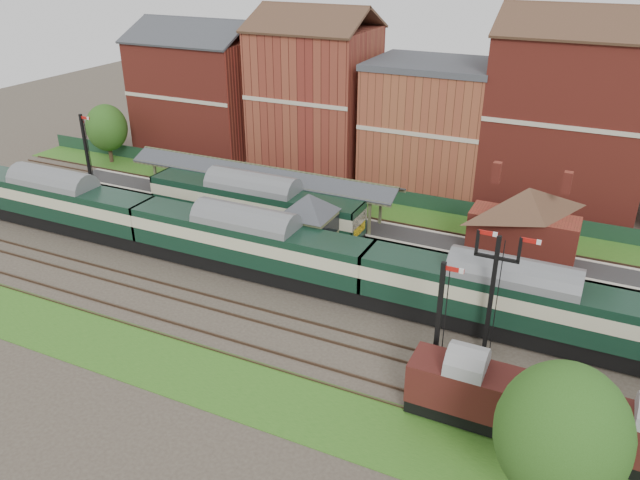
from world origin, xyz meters
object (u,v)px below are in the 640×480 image
at_px(dmu_train, 247,242).
at_px(goods_van_a, 464,388).
at_px(semaphore_bracket, 493,287).
at_px(platform_railcar, 254,205).
at_px(signal_box, 309,228).

height_order(dmu_train, goods_van_a, dmu_train).
xyz_separation_m(semaphore_bracket, dmu_train, (-18.66, 2.50, -2.02)).
bearing_deg(goods_van_a, platform_railcar, 144.86).
height_order(signal_box, platform_railcar, signal_box).
bearing_deg(platform_railcar, dmu_train, -63.29).
distance_m(semaphore_bracket, goods_van_a, 7.02).
distance_m(dmu_train, platform_railcar, 7.28).
xyz_separation_m(semaphore_bracket, platform_railcar, (-21.93, 9.00, -2.00)).
xyz_separation_m(platform_railcar, goods_van_a, (22.02, -15.50, -0.64)).
xyz_separation_m(dmu_train, platform_railcar, (-3.27, 6.50, 0.02)).
relative_size(signal_box, dmu_train, 0.10).
bearing_deg(platform_railcar, semaphore_bracket, -22.31).
height_order(dmu_train, platform_railcar, platform_railcar).
bearing_deg(platform_railcar, goods_van_a, -35.14).
height_order(semaphore_bracket, dmu_train, semaphore_bracket).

